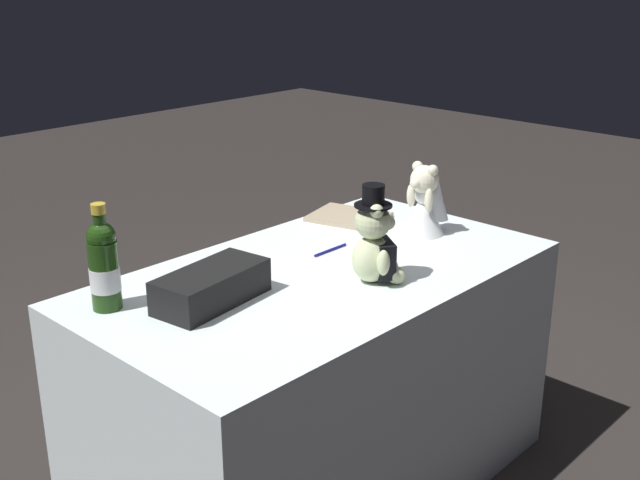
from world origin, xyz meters
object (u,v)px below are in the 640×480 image
teddy_bear_groom (375,244)px  gift_case_black (211,286)px  champagne_bottle (104,265)px  signing_pen (331,250)px  guestbook (349,217)px  teddy_bear_bride (427,201)px

teddy_bear_groom → gift_case_black: teddy_bear_groom is taller
teddy_bear_groom → champagne_bottle: 0.76m
signing_pen → teddy_bear_groom: bearing=-110.4°
champagne_bottle → gift_case_black: champagne_bottle is taller
gift_case_black → guestbook: gift_case_black is taller
teddy_bear_groom → teddy_bear_bride: bearing=18.2°
teddy_bear_groom → gift_case_black: bearing=152.1°
teddy_bear_groom → champagne_bottle: champagne_bottle is taller
gift_case_black → champagne_bottle: bearing=140.9°
champagne_bottle → signing_pen: champagne_bottle is taller
guestbook → teddy_bear_groom: bearing=-146.0°
champagne_bottle → teddy_bear_bride: bearing=-13.0°
teddy_bear_groom → signing_pen: (0.10, 0.26, -0.11)m
signing_pen → gift_case_black: (-0.53, -0.03, 0.04)m
teddy_bear_groom → signing_pen: bearing=69.6°
teddy_bear_bride → guestbook: teddy_bear_bride is taller
teddy_bear_bride → teddy_bear_groom: bearing=-161.8°
signing_pen → guestbook: size_ratio=0.58×
signing_pen → champagne_bottle: bearing=169.1°
champagne_bottle → gift_case_black: 0.29m
guestbook → signing_pen: bearing=-163.1°
champagne_bottle → guestbook: champagne_bottle is taller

